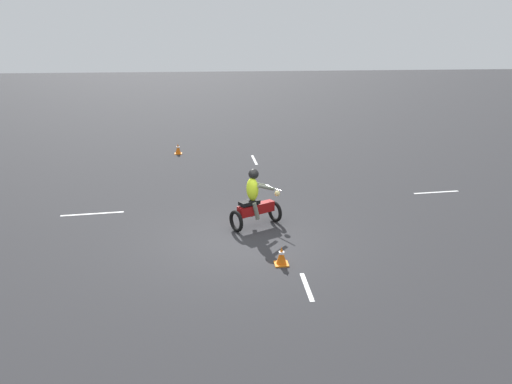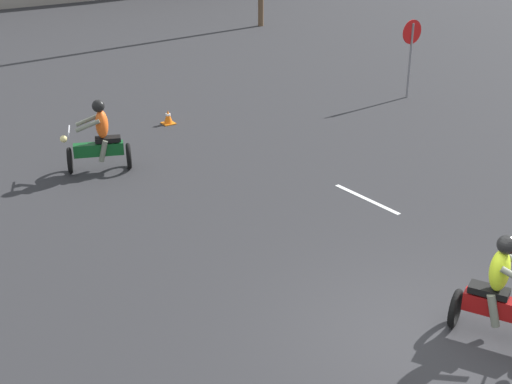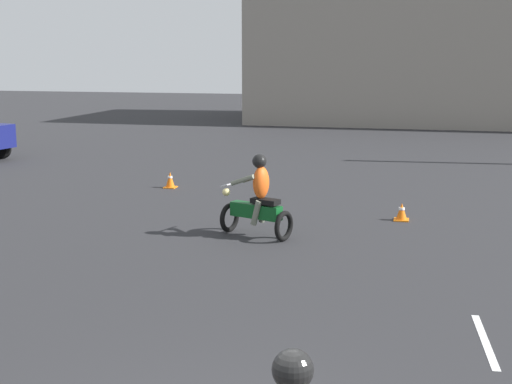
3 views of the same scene
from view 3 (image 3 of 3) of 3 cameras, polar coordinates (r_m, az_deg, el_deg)
motorcycle_rider_background at (r=14.01m, az=0.12°, el=-0.71°), size 1.55×1.07×1.66m
traffic_cone_mid_center at (r=15.83m, az=11.57°, el=-1.59°), size 0.32×0.32×0.39m
traffic_cone_mid_left at (r=19.46m, az=-6.88°, el=0.95°), size 0.32×0.32×0.44m
lane_stripe_n at (r=9.62m, az=17.84°, el=-11.25°), size 0.24×1.80×0.01m
utility_pole_far at (r=36.28m, az=10.03°, el=11.99°), size 0.24×0.24×8.68m
building_backdrop at (r=40.29m, az=18.28°, el=10.97°), size 24.65×9.64×7.96m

